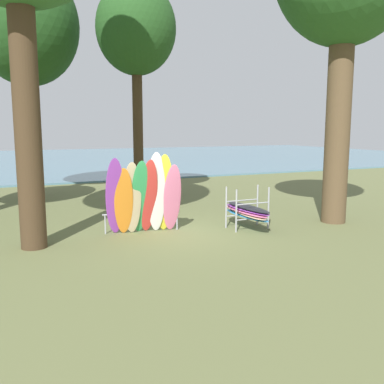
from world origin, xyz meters
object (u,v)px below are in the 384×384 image
at_px(tree_far_left_back, 136,31).
at_px(leaning_board_pile, 144,197).
at_px(board_storage_rack, 247,211).
at_px(tree_far_right_back, 26,27).

relative_size(tree_far_left_back, leaning_board_pile, 3.74).
bearing_deg(board_storage_rack, tree_far_left_back, 102.14).
xyz_separation_m(leaning_board_pile, board_storage_rack, (3.00, -0.61, -0.54)).
bearing_deg(board_storage_rack, tree_far_right_back, 120.49).
height_order(leaning_board_pile, board_storage_rack, leaning_board_pile).
bearing_deg(leaning_board_pile, tree_far_right_back, 105.39).
distance_m(tree_far_right_back, board_storage_rack, 12.39).
bearing_deg(tree_far_right_back, tree_far_left_back, -33.80).
bearing_deg(tree_far_left_back, tree_far_right_back, 146.20).
relative_size(tree_far_right_back, leaning_board_pile, 4.15).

